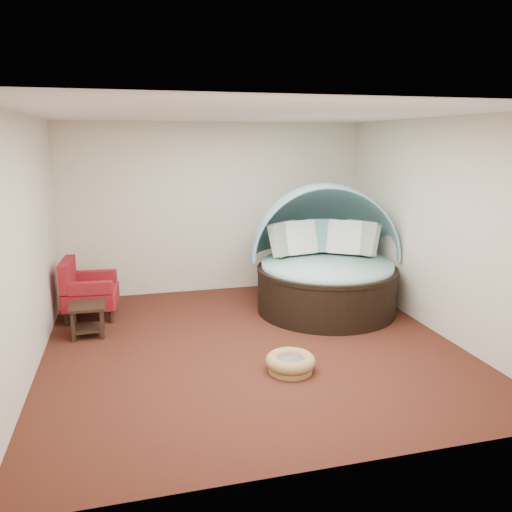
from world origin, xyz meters
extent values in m
plane|color=#4B2015|center=(0.00, 0.00, 0.00)|extent=(5.00, 5.00, 0.00)
plane|color=beige|center=(0.00, 2.50, 1.40)|extent=(5.00, 0.00, 5.00)
plane|color=beige|center=(0.00, -2.50, 1.40)|extent=(5.00, 0.00, 5.00)
plane|color=beige|center=(-2.50, 0.00, 1.40)|extent=(0.00, 5.00, 5.00)
plane|color=beige|center=(2.50, 0.00, 1.40)|extent=(0.00, 5.00, 5.00)
plane|color=white|center=(0.00, 0.00, 2.80)|extent=(5.00, 5.00, 0.00)
cylinder|color=black|center=(1.40, 0.99, 0.31)|extent=(2.42, 2.42, 0.63)
cylinder|color=black|center=(1.40, 0.99, 0.65)|extent=(2.44, 2.44, 0.06)
cylinder|color=#9CD7D7|center=(1.40, 0.99, 0.69)|extent=(2.28, 2.28, 0.14)
cube|color=#3A7156|center=(0.89, 1.46, 1.04)|extent=(0.60, 0.54, 0.55)
cube|color=white|center=(1.14, 1.48, 1.04)|extent=(0.57, 0.39, 0.55)
cube|color=#66ABB1|center=(1.51, 1.54, 1.04)|extent=(0.57, 0.40, 0.55)
cube|color=white|center=(1.83, 1.34, 1.04)|extent=(0.60, 0.54, 0.55)
cube|color=#3A7156|center=(2.05, 1.22, 1.04)|extent=(0.54, 0.60, 0.55)
cylinder|color=olive|center=(0.24, -0.82, 0.03)|extent=(0.64, 0.64, 0.06)
torus|color=olive|center=(0.24, -0.82, 0.12)|extent=(0.73, 0.73, 0.14)
cylinder|color=slate|center=(0.24, -0.82, 0.10)|extent=(0.43, 0.43, 0.09)
cylinder|color=black|center=(-2.32, 1.29, 0.09)|extent=(0.07, 0.07, 0.18)
cylinder|color=black|center=(-2.28, 1.88, 0.09)|extent=(0.07, 0.07, 0.18)
cylinder|color=black|center=(-1.72, 1.25, 0.09)|extent=(0.07, 0.07, 0.18)
cylinder|color=black|center=(-1.68, 1.84, 0.09)|extent=(0.07, 0.07, 0.18)
cube|color=maroon|center=(-2.00, 1.57, 0.31)|extent=(0.79, 0.79, 0.26)
cube|color=maroon|center=(-2.30, 1.59, 0.65)|extent=(0.19, 0.75, 0.43)
cube|color=maroon|center=(-1.97, 1.25, 0.52)|extent=(0.60, 0.16, 0.18)
cube|color=maroon|center=(-1.93, 1.88, 0.52)|extent=(0.60, 0.16, 0.18)
cube|color=black|center=(-2.00, 0.84, 0.41)|extent=(0.46, 0.46, 0.04)
cube|color=black|center=(-2.00, 0.84, 0.11)|extent=(0.40, 0.40, 0.03)
cube|color=black|center=(-2.17, 0.65, 0.19)|extent=(0.05, 0.05, 0.39)
cube|color=black|center=(-2.18, 1.01, 0.19)|extent=(0.05, 0.05, 0.39)
cube|color=black|center=(-1.82, 0.67, 0.19)|extent=(0.05, 0.05, 0.39)
cube|color=black|center=(-1.83, 1.02, 0.19)|extent=(0.05, 0.05, 0.39)
camera|label=1|loc=(-1.40, -5.68, 2.51)|focal=35.00mm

